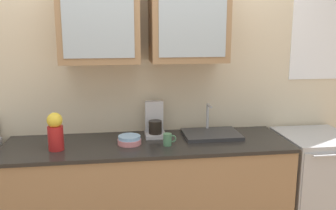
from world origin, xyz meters
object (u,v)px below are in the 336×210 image
object	(u,v)px
vase	(55,131)
dishwasher	(313,184)
sink_faucet	(211,134)
cup_near_sink	(168,139)
bowl_stack	(129,140)
coffee_maker	(155,123)

from	to	relation	value
vase	dishwasher	size ratio (longest dim) A/B	0.32
sink_faucet	cup_near_sink	xyz separation A→B (m)	(-0.40, -0.20, 0.03)
bowl_stack	vase	bearing A→B (deg)	-173.75
vase	cup_near_sink	size ratio (longest dim) A/B	2.79
vase	cup_near_sink	bearing A→B (deg)	-0.98
sink_faucet	vase	size ratio (longest dim) A/B	1.64
coffee_maker	dishwasher	bearing A→B (deg)	-7.99
sink_faucet	dishwasher	bearing A→B (deg)	-6.70
sink_faucet	coffee_maker	distance (m)	0.49
sink_faucet	vase	distance (m)	1.26
bowl_stack	vase	distance (m)	0.56
cup_near_sink	coffee_maker	size ratio (longest dim) A/B	0.35
sink_faucet	dishwasher	distance (m)	1.02
bowl_stack	dishwasher	distance (m)	1.67
vase	sink_faucet	bearing A→B (deg)	8.34
sink_faucet	cup_near_sink	bearing A→B (deg)	-153.78
vase	dishwasher	xyz separation A→B (m)	(2.15, 0.08, -0.59)
bowl_stack	dishwasher	world-z (taller)	bowl_stack
sink_faucet	cup_near_sink	distance (m)	0.45
bowl_stack	coffee_maker	bearing A→B (deg)	43.27
vase	coffee_maker	size ratio (longest dim) A/B	0.99
sink_faucet	coffee_maker	xyz separation A→B (m)	(-0.47, 0.09, 0.09)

